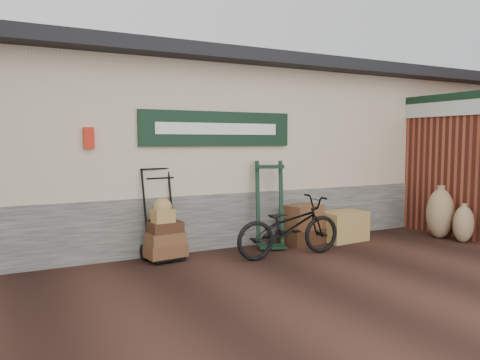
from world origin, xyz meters
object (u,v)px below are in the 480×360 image
Objects in this scene: porter_trolley at (161,213)px; green_barrow at (270,205)px; suitcase_stack at (303,224)px; bicycle at (289,223)px; wicker_hamper at (343,226)px.

porter_trolley is 1.83m from green_barrow.
bicycle is (-0.71, -0.64, 0.17)m from suitcase_stack.
wicker_hamper is 1.59m from bicycle.
wicker_hamper is at bearing 13.77° from green_barrow.
suitcase_stack is (0.64, -0.02, -0.37)m from green_barrow.
wicker_hamper is 0.45× the size of bicycle.
suitcase_stack is at bearing -9.84° from porter_trolley.
bicycle is at bearing -161.13° from wicker_hamper.
suitcase_stack is 0.97m from bicycle.
bicycle is at bearing -30.36° from porter_trolley.
porter_trolley is at bearing -163.91° from green_barrow.
porter_trolley reaches higher than suitcase_stack.
bicycle reaches higher than suitcase_stack.
bicycle reaches higher than wicker_hamper.
green_barrow is at bearing 173.94° from wicker_hamper.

